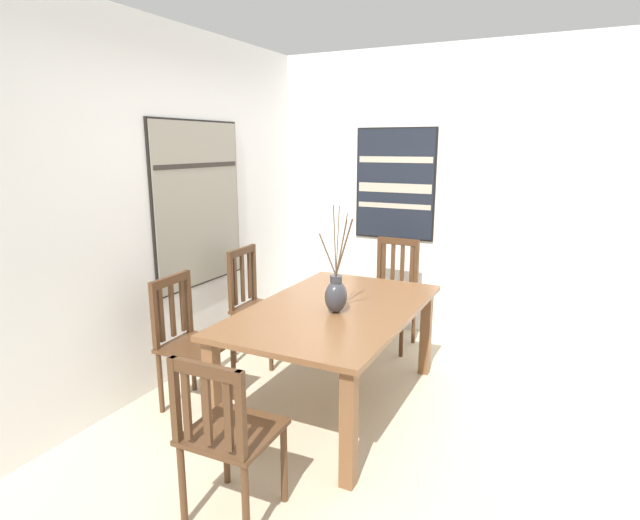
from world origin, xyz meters
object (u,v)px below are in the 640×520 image
at_px(dining_table, 334,320).
at_px(chair_2, 189,340).
at_px(chair_3, 392,292).
at_px(painting_on_back_wall, 198,204).
at_px(chair_1, 227,434).
at_px(painting_on_side_wall, 395,184).
at_px(centerpiece_vase, 336,294).
at_px(chair_0, 256,304).

xyz_separation_m(dining_table, chair_2, (-0.45, 0.91, -0.15)).
relative_size(chair_3, painting_on_back_wall, 0.74).
relative_size(chair_1, painting_on_side_wall, 0.84).
bearing_deg(chair_2, chair_1, -131.67).
bearing_deg(painting_on_back_wall, chair_2, -148.44).
height_order(chair_1, chair_3, chair_3).
distance_m(centerpiece_vase, chair_3, 1.40).
bearing_deg(chair_3, painting_on_back_wall, 128.99).
xyz_separation_m(chair_2, chair_3, (1.72, -0.91, 0.02)).
bearing_deg(chair_2, centerpiece_vase, -69.50).
height_order(chair_1, painting_on_back_wall, painting_on_back_wall).
distance_m(chair_2, painting_on_side_wall, 2.48).
height_order(chair_2, chair_3, chair_3).
relative_size(dining_table, painting_on_back_wall, 1.31).
xyz_separation_m(chair_0, painting_on_side_wall, (1.25, -0.80, 0.96)).
height_order(chair_0, painting_on_side_wall, painting_on_side_wall).
bearing_deg(chair_0, dining_table, -115.34).
height_order(dining_table, painting_on_side_wall, painting_on_side_wall).
height_order(chair_3, painting_on_side_wall, painting_on_side_wall).
bearing_deg(chair_0, centerpiece_vase, -118.45).
relative_size(chair_3, painting_on_side_wall, 0.93).
bearing_deg(chair_2, painting_on_back_wall, 31.56).
distance_m(chair_1, chair_2, 1.25).
distance_m(dining_table, chair_0, 1.05).
distance_m(chair_0, painting_on_side_wall, 1.77).
xyz_separation_m(chair_1, chair_2, (0.83, 0.93, 0.01)).
xyz_separation_m(chair_1, painting_on_back_wall, (1.49, 1.34, 0.88)).
distance_m(chair_0, chair_2, 0.90).
bearing_deg(centerpiece_vase, chair_1, 178.61).
relative_size(chair_0, chair_2, 1.04).
distance_m(chair_1, chair_3, 2.55).
xyz_separation_m(dining_table, chair_3, (1.27, -0.00, -0.13)).
xyz_separation_m(painting_on_back_wall, painting_on_side_wall, (1.49, -1.17, 0.10)).
bearing_deg(painting_on_back_wall, centerpiece_vase, -102.26).
height_order(centerpiece_vase, painting_on_back_wall, painting_on_back_wall).
bearing_deg(chair_3, chair_0, 131.18).
relative_size(chair_2, chair_3, 0.95).
distance_m(painting_on_back_wall, painting_on_side_wall, 1.90).
bearing_deg(chair_0, painting_on_back_wall, 122.81).
relative_size(dining_table, chair_3, 1.77).
bearing_deg(centerpiece_vase, chair_3, 2.15).
bearing_deg(painting_on_side_wall, centerpiece_vase, -173.78).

